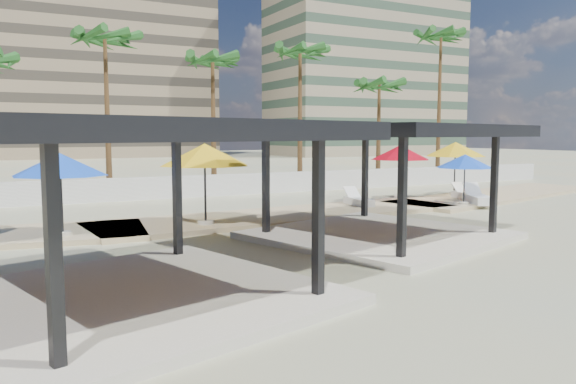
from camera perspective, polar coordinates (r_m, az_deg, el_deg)
name	(u,v)px	position (r m, az deg, el deg)	size (l,w,h in m)	color
ground	(339,254)	(16.32, 5.18, -6.25)	(200.00, 200.00, 0.00)	tan
promenade	(280,214)	(23.85, -0.80, -2.24)	(44.45, 7.97, 0.24)	#C6B284
boundary_wall	(177,187)	(30.77, -11.21, 0.49)	(56.00, 0.30, 1.20)	silver
building_mid	(82,63)	(92.90, -20.16, 12.21)	(38.00, 16.00, 30.40)	#847259
building_east	(366,52)	(98.53, 7.95, 13.88)	(32.00, 15.00, 36.40)	gray
pavilion_central	(380,172)	(18.57, 9.33, 2.06)	(9.12, 9.12, 3.71)	beige
pavilion_west	(135,196)	(11.69, -15.29, -0.39)	(8.88, 8.88, 3.66)	beige
umbrella_b	(205,155)	(20.34, -8.46, 3.74)	(3.32, 3.32, 2.92)	beige
umbrella_c	(400,153)	(29.08, 11.32, 3.94)	(3.99, 3.99, 2.70)	beige
umbrella_d	(465,161)	(27.28, 17.53, 2.99)	(3.09, 3.09, 2.33)	beige
umbrella_e	(455,149)	(31.58, 16.64, 4.16)	(3.75, 3.75, 2.84)	beige
umbrella_f	(60,165)	(19.30, -22.15, 2.58)	(3.93, 3.93, 2.65)	beige
lounger_b	(478,198)	(28.12, 18.70, -0.62)	(1.77, 2.48, 0.91)	white
lounger_c	(358,201)	(26.13, 7.16, -0.89)	(0.94, 2.12, 0.77)	white
lounger_d	(467,195)	(29.79, 17.71, -0.30)	(1.07, 2.14, 0.78)	white
palm_d	(105,45)	(33.14, -18.10, 14.05)	(3.00, 3.00, 9.48)	brown
palm_e	(213,65)	(34.11, -7.67, 12.63)	(3.00, 3.00, 8.59)	brown
palm_f	(300,57)	(36.88, 1.24, 13.51)	(3.00, 3.00, 9.51)	brown
palm_g	(379,89)	(39.60, 9.26, 10.25)	(3.00, 3.00, 7.57)	brown
palm_h	(441,43)	(44.30, 15.27, 14.42)	(3.00, 3.00, 11.48)	brown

